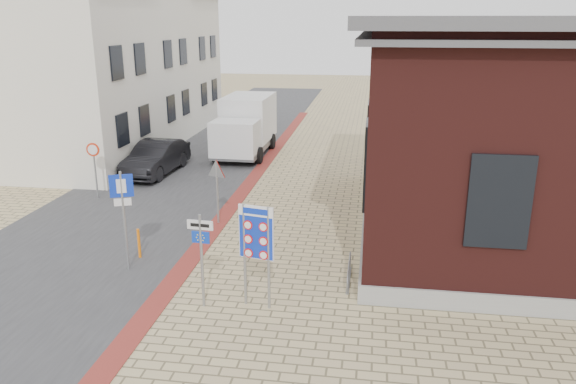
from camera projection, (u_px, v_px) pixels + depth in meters
The scene contains 16 objects.
ground at pixel (233, 314), 13.38m from camera, with size 120.00×120.00×0.00m, color tan.
road_strip at pixel (199, 158), 28.33m from camera, with size 7.00×60.00×0.02m, color #38383A.
curb_strip at pixel (244, 189), 23.11m from camera, with size 0.60×40.00×0.02m, color maroon.
brick_building at pixel (561, 127), 17.67m from camera, with size 13.00×13.00×6.80m.
townhouse_near at pixel (56, 79), 25.05m from camera, with size 7.40×6.40×8.30m.
townhouse_mid at pixel (114, 60), 30.60m from camera, with size 7.40×6.40×9.10m.
townhouse_far at pixel (156, 60), 36.39m from camera, with size 7.40×6.40×8.30m.
bike_rack at pixel (349, 272), 15.00m from camera, with size 0.08×1.80×0.60m.
sedan at pixel (156, 158), 25.29m from camera, with size 1.58×4.52×1.49m, color black.
box_truck at pixel (245, 125), 28.71m from camera, with size 2.49×5.66×2.94m.
border_sign at pixel (256, 235), 13.23m from camera, with size 0.87×0.23×2.59m.
essen_sign at pixel (201, 247), 13.31m from camera, with size 0.64×0.09×2.37m.
parking_sign at pixel (123, 203), 15.19m from camera, with size 0.60×0.27×2.85m.
yield_sign at pixel (217, 177), 18.84m from camera, with size 0.75×0.33×2.21m.
speed_sign at pixel (94, 162), 21.56m from camera, with size 0.52×0.07×2.23m.
bollard at pixel (139, 244), 16.39m from camera, with size 0.08×0.08×0.91m, color orange.
Camera 1 is at (3.09, -11.59, 6.74)m, focal length 35.00 mm.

